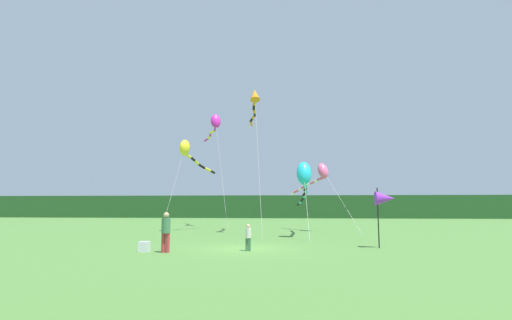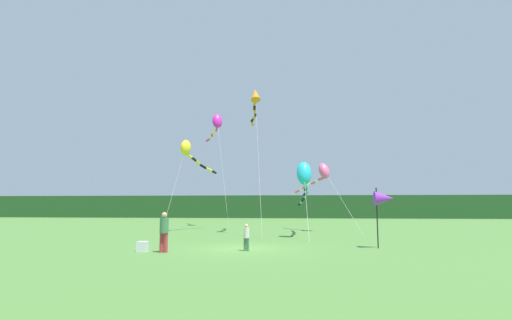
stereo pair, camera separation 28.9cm
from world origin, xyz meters
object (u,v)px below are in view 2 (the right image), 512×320
(kite_magenta, at_px, (217,124))
(kite_cyan, at_px, (304,178))
(cooler_box, at_px, (143,247))
(kite_orange, at_px, (255,100))
(person_adult, at_px, (164,230))
(kite_rainbow, at_px, (321,174))
(kite_yellow, at_px, (189,151))
(person_child, at_px, (246,236))
(banner_flag_pole, at_px, (384,199))

(kite_magenta, bearing_deg, kite_cyan, -54.64)
(cooler_box, distance_m, kite_orange, 15.29)
(person_adult, xyz_separation_m, kite_rainbow, (7.63, 14.43, 3.51))
(person_adult, bearing_deg, kite_yellow, 101.60)
(kite_magenta, relative_size, kite_orange, 1.03)
(cooler_box, bearing_deg, person_adult, -11.75)
(person_child, distance_m, kite_orange, 14.00)
(kite_rainbow, distance_m, kite_orange, 7.78)
(kite_rainbow, distance_m, kite_yellow, 10.56)
(person_child, bearing_deg, kite_magenta, 105.65)
(kite_orange, distance_m, kite_yellow, 6.63)
(person_child, distance_m, kite_rainbow, 14.63)
(person_child, bearing_deg, kite_rainbow, 72.73)
(cooler_box, height_order, kite_rainbow, kite_rainbow)
(person_adult, relative_size, kite_cyan, 0.18)
(kite_magenta, distance_m, kite_yellow, 8.09)
(cooler_box, distance_m, kite_yellow, 14.32)
(cooler_box, distance_m, kite_cyan, 11.73)
(banner_flag_pole, bearing_deg, cooler_box, -167.39)
(kite_yellow, bearing_deg, kite_cyan, -26.03)
(person_child, relative_size, kite_magenta, 0.11)
(person_child, xyz_separation_m, kite_cyan, (2.75, 7.81, 3.13))
(person_adult, bearing_deg, cooler_box, 168.25)
(banner_flag_pole, relative_size, kite_cyan, 0.30)
(cooler_box, bearing_deg, person_child, 9.38)
(cooler_box, relative_size, banner_flag_pole, 0.15)
(cooler_box, distance_m, kite_magenta, 22.30)
(banner_flag_pole, height_order, kite_orange, kite_orange)
(person_child, height_order, kite_rainbow, kite_rainbow)
(person_adult, bearing_deg, banner_flag_pole, 15.03)
(person_adult, height_order, kite_rainbow, kite_rainbow)
(person_adult, relative_size, kite_rainbow, 0.23)
(banner_flag_pole, xyz_separation_m, kite_cyan, (-3.61, 6.12, 1.48))
(person_child, relative_size, kite_rainbow, 0.16)
(kite_rainbow, relative_size, kite_magenta, 0.68)
(person_child, bearing_deg, kite_cyan, 70.60)
(kite_magenta, xyz_separation_m, kite_orange, (4.69, -8.69, -0.20))
(kite_rainbow, height_order, kite_orange, kite_orange)
(banner_flag_pole, relative_size, kite_orange, 0.27)
(person_child, relative_size, kite_cyan, 0.12)
(kite_yellow, bearing_deg, kite_rainbow, 7.42)
(banner_flag_pole, distance_m, kite_magenta, 22.53)
(kite_magenta, bearing_deg, person_adult, -84.45)
(cooler_box, relative_size, kite_yellow, 0.06)
(kite_cyan, bearing_deg, kite_yellow, 153.97)
(kite_cyan, xyz_separation_m, kite_yellow, (-8.88, 4.34, 2.47))
(kite_orange, bearing_deg, kite_yellow, 164.17)
(kite_rainbow, bearing_deg, kite_yellow, -172.58)
(kite_cyan, bearing_deg, kite_magenta, 125.36)
(kite_orange, bearing_deg, person_child, -86.15)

